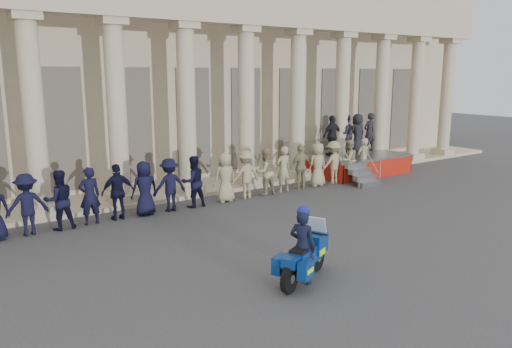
# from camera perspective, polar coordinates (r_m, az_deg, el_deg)

# --- Properties ---
(ground) EXTENTS (90.00, 90.00, 0.00)m
(ground) POSITION_cam_1_polar(r_m,az_deg,el_deg) (11.84, 4.94, -11.07)
(ground) COLOR #39393C
(ground) RESTS_ON ground
(building) EXTENTS (40.00, 12.50, 9.00)m
(building) POSITION_cam_1_polar(r_m,az_deg,el_deg) (24.16, -18.29, 10.89)
(building) COLOR tan
(building) RESTS_ON ground
(officer_rank) EXTENTS (21.27, 0.67, 1.78)m
(officer_rank) POSITION_cam_1_polar(r_m,az_deg,el_deg) (16.41, -13.00, -1.66)
(officer_rank) COLOR black
(officer_rank) RESTS_ON ground
(reviewing_stand) EXTENTS (4.38, 4.17, 2.69)m
(reviewing_stand) POSITION_cam_1_polar(r_m,az_deg,el_deg) (23.23, 10.90, 3.47)
(reviewing_stand) COLOR gray
(reviewing_stand) RESTS_ON ground
(motorcycle) EXTENTS (1.91, 1.24, 1.31)m
(motorcycle) POSITION_cam_1_polar(r_m,az_deg,el_deg) (11.19, 5.55, -9.34)
(motorcycle) COLOR black
(motorcycle) RESTS_ON ground
(rider) EXTENTS (0.61, 0.72, 1.75)m
(rider) POSITION_cam_1_polar(r_m,az_deg,el_deg) (10.99, 5.34, -8.05)
(rider) COLOR black
(rider) RESTS_ON ground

